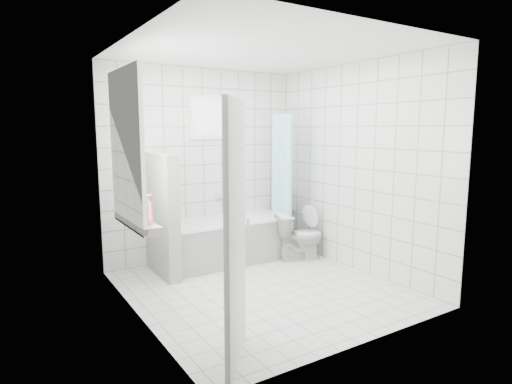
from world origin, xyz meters
TOP-DOWN VIEW (x-y plane):
  - ground at (0.00, 0.00)m, footprint 3.00×3.00m
  - ceiling at (0.00, 0.00)m, footprint 3.00×3.00m
  - wall_back at (0.00, 1.50)m, footprint 2.80×0.02m
  - wall_front at (0.00, -1.50)m, footprint 2.80×0.02m
  - wall_left at (-1.40, 0.00)m, footprint 0.02×3.00m
  - wall_right at (1.40, 0.00)m, footprint 0.02×3.00m
  - window_left at (-1.35, 0.30)m, footprint 0.01×0.90m
  - window_back at (0.10, 1.46)m, footprint 0.50×0.01m
  - window_sill at (-1.31, 0.30)m, footprint 0.18×1.02m
  - door at (-1.00, -1.17)m, footprint 0.53×0.65m
  - bathtub at (0.15, 1.13)m, footprint 1.72×0.77m
  - partition_wall at (-0.77, 1.07)m, footprint 0.15×0.85m
  - tiled_ledge at (1.19, 1.38)m, footprint 0.40×0.24m
  - toilet at (1.03, 0.65)m, footprint 0.72×0.53m
  - curtain_rod at (0.95, 1.10)m, footprint 0.02×0.80m
  - shower_curtain at (0.95, 0.97)m, footprint 0.14×0.48m
  - tub_faucet at (0.25, 1.46)m, footprint 0.18×0.06m
  - sill_bottles at (-1.30, 0.24)m, footprint 0.18×0.75m
  - ledge_bottles at (1.19, 1.35)m, footprint 0.13×0.17m

SIDE VIEW (x-z plane):
  - ground at x=0.00m, z-range 0.00..0.00m
  - tiled_ledge at x=1.19m, z-range 0.00..0.55m
  - bathtub at x=0.15m, z-range 0.00..0.58m
  - toilet at x=1.03m, z-range 0.00..0.65m
  - ledge_bottles at x=1.19m, z-range 0.54..0.80m
  - partition_wall at x=-0.77m, z-range 0.00..1.50m
  - tub_faucet at x=0.25m, z-range 0.82..0.88m
  - window_sill at x=-1.31m, z-range 0.82..0.90m
  - door at x=-1.00m, z-range 0.00..2.00m
  - sill_bottles at x=-1.30m, z-range 0.87..1.16m
  - shower_curtain at x=0.95m, z-range 0.21..1.99m
  - wall_back at x=0.00m, z-range 0.00..2.60m
  - wall_front at x=0.00m, z-range 0.00..2.60m
  - wall_left at x=-1.40m, z-range 0.00..2.60m
  - wall_right at x=1.40m, z-range 0.00..2.60m
  - window_left at x=-1.35m, z-range 0.90..2.30m
  - window_back at x=0.10m, z-range 1.70..2.20m
  - curtain_rod at x=0.95m, z-range 1.99..2.01m
  - ceiling at x=0.00m, z-range 2.60..2.60m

